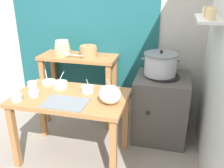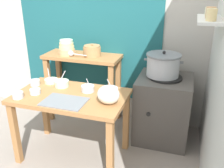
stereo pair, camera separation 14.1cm
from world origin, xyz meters
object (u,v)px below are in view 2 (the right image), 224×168
Objects in this scene: stove_block at (163,108)px; ladle at (72,54)px; prep_bowl_1 at (35,91)px; prep_bowl_4 at (51,81)px; bowl_stack_enamel at (67,48)px; serving_tray at (64,102)px; back_shelf_table at (83,72)px; steamer_pot at (163,65)px; clay_pot at (92,51)px; plastic_bag at (109,95)px; prep_bowl_0 at (109,90)px; prep_table at (71,104)px; prep_bowl_3 at (62,83)px; prep_bowl_6 at (35,82)px; prep_bowl_2 at (88,88)px; prep_bowl_5 at (18,95)px.

ladle is (-1.15, 0.04, 0.55)m from stove_block.
prep_bowl_4 is (-0.00, 0.31, -0.00)m from prep_bowl_1.
bowl_stack_enamel is at bearing 175.42° from stove_block.
prep_bowl_1 reaches higher than serving_tray.
back_shelf_table is 0.36m from bowl_stack_enamel.
serving_tray is (-0.79, -0.82, -0.18)m from steamer_pot.
steamer_pot reaches higher than clay_pot.
bowl_stack_enamel is 0.85m from prep_bowl_1.
back_shelf_table is 6.07× the size of prep_bowl_4.
stove_block is at bearing -1.75° from ladle.
plastic_bag is 0.25m from prep_bowl_0.
prep_table is 0.43m from prep_bowl_4.
back_shelf_table reaches higher than plastic_bag.
back_shelf_table is 0.32m from clay_pot.
bowl_stack_enamel is at bearing 110.69° from prep_bowl_3.
prep_bowl_1 is at bearing -159.84° from prep_bowl_0.
prep_bowl_4 is at bearing 132.89° from serving_tray.
prep_bowl_3 is (-0.20, 0.33, 0.03)m from serving_tray.
prep_bowl_6 is at bearing -157.05° from steamer_pot.
prep_bowl_2 is at bearing -62.03° from back_shelf_table.
prep_bowl_4 is at bearing 77.07° from prep_bowl_5.
prep_bowl_6 is at bearing -121.71° from clay_pot.
back_shelf_table is at bearing 132.93° from prep_bowl_0.
prep_bowl_5 is at bearing -102.93° from prep_bowl_4.
prep_bowl_5 is 0.33m from prep_bowl_6.
steamer_pot is 1.24m from prep_bowl_4.
bowl_stack_enamel reaches higher than prep_bowl_5.
back_shelf_table reaches higher than serving_tray.
prep_bowl_6 is at bearing 94.86° from prep_bowl_5.
bowl_stack_enamel is at bearing 131.06° from prep_bowl_2.
clay_pot is at bearing 171.94° from stove_block.
steamer_pot is 1.96× the size of clay_pot.
steamer_pot is at bearing 153.38° from stove_block.
prep_bowl_3 is at bearing -100.52° from clay_pot.
prep_bowl_0 is (0.55, -0.59, 0.07)m from back_shelf_table.
bowl_stack_enamel is 1.23× the size of prep_bowl_0.
prep_bowl_6 is (-0.40, -0.65, -0.21)m from clay_pot.
prep_bowl_1 is (0.05, -0.82, -0.24)m from bowl_stack_enamel.
prep_table is 6.95× the size of prep_bowl_4.
prep_table is 0.80m from ladle.
bowl_stack_enamel is 0.53× the size of serving_tray.
prep_table is 10.42× the size of prep_bowl_1.
bowl_stack_enamel is 0.84m from prep_bowl_2.
ladle is 0.78m from prep_bowl_1.
prep_bowl_1 is 0.62× the size of prep_bowl_3.
steamer_pot is at bearing -3.79° from bowl_stack_enamel.
stove_block is at bearing 42.72° from prep_bowl_0.
prep_bowl_1 is at bearing -99.22° from back_shelf_table.
prep_bowl_2 is 0.88× the size of prep_bowl_3.
bowl_stack_enamel is at bearing -174.71° from clay_pot.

